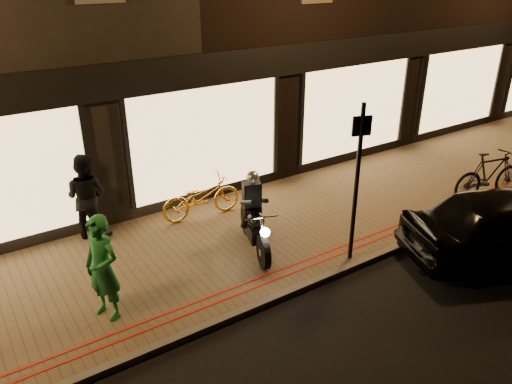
{
  "coord_description": "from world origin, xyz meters",
  "views": [
    {
      "loc": [
        -4.92,
        -5.5,
        5.25
      ],
      "look_at": [
        -0.01,
        1.94,
        1.1
      ],
      "focal_mm": 35.0,
      "sensor_mm": 36.0,
      "label": 1
    }
  ],
  "objects_px": {
    "bicycle_gold": "(201,197)",
    "motorcycle": "(254,220)",
    "sign_post": "(357,176)",
    "person_green": "(103,268)",
    "parked_car": "(512,225)"
  },
  "relations": [
    {
      "from": "parked_car",
      "to": "bicycle_gold",
      "type": "bearing_deg",
      "value": 63.18
    },
    {
      "from": "person_green",
      "to": "parked_car",
      "type": "distance_m",
      "value": 7.42
    },
    {
      "from": "motorcycle",
      "to": "parked_car",
      "type": "xyz_separation_m",
      "value": [
        3.99,
        -2.81,
        -0.02
      ]
    },
    {
      "from": "sign_post",
      "to": "person_green",
      "type": "xyz_separation_m",
      "value": [
        -4.36,
        0.87,
        -0.8
      ]
    },
    {
      "from": "person_green",
      "to": "parked_car",
      "type": "xyz_separation_m",
      "value": [
        7.02,
        -2.39,
        -0.28
      ]
    },
    {
      "from": "bicycle_gold",
      "to": "parked_car",
      "type": "relative_size",
      "value": 0.43
    },
    {
      "from": "motorcycle",
      "to": "bicycle_gold",
      "type": "relative_size",
      "value": 1.05
    },
    {
      "from": "motorcycle",
      "to": "parked_car",
      "type": "bearing_deg",
      "value": -16.17
    },
    {
      "from": "sign_post",
      "to": "bicycle_gold",
      "type": "distance_m",
      "value": 3.62
    },
    {
      "from": "bicycle_gold",
      "to": "motorcycle",
      "type": "bearing_deg",
      "value": -167.49
    },
    {
      "from": "motorcycle",
      "to": "bicycle_gold",
      "type": "bearing_deg",
      "value": 116.44
    },
    {
      "from": "sign_post",
      "to": "parked_car",
      "type": "distance_m",
      "value": 3.25
    },
    {
      "from": "bicycle_gold",
      "to": "sign_post",
      "type": "bearing_deg",
      "value": -147.81
    },
    {
      "from": "person_green",
      "to": "parked_car",
      "type": "relative_size",
      "value": 0.42
    },
    {
      "from": "motorcycle",
      "to": "sign_post",
      "type": "relative_size",
      "value": 0.62
    }
  ]
}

